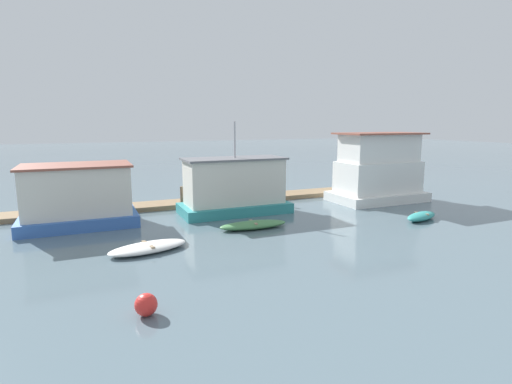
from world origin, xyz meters
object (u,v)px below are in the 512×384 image
houseboat_blue (78,196)px  houseboat_white (378,170)px  houseboat_teal (234,187)px  dinghy_green (253,225)px  buoy_red (146,305)px  dinghy_teal (421,216)px  dinghy_white (148,247)px  mooring_post_far_right (182,198)px  mooring_post_near_right (265,187)px

houseboat_blue → houseboat_white: size_ratio=0.91×
houseboat_teal → dinghy_green: (-0.43, -4.04, -1.43)m
buoy_red → dinghy_green: bearing=49.0°
houseboat_teal → dinghy_teal: houseboat_teal is taller
buoy_red → dinghy_white: bearing=81.0°
houseboat_teal → houseboat_white: (10.97, -0.41, 0.59)m
houseboat_white → buoy_red: size_ratio=9.86×
houseboat_white → buoy_red: 21.54m
houseboat_blue → buoy_red: 12.61m
dinghy_teal → mooring_post_far_right: bearing=145.7°
houseboat_blue → houseboat_teal: houseboat_teal is taller
dinghy_white → buoy_red: (-0.97, -6.07, 0.15)m
houseboat_teal → dinghy_white: houseboat_teal is taller
houseboat_blue → houseboat_teal: size_ratio=0.89×
dinghy_green → dinghy_teal: 10.06m
dinghy_green → buoy_red: (-6.76, -7.79, 0.13)m
dinghy_green → mooring_post_near_right: 7.21m
dinghy_teal → buoy_red: bearing=-161.2°
houseboat_teal → dinghy_teal: (9.40, -6.19, -1.42)m
houseboat_teal → dinghy_green: houseboat_teal is taller
houseboat_white → mooring_post_far_right: bearing=169.4°
dinghy_white → mooring_post_far_right: mooring_post_far_right is taller
dinghy_white → mooring_post_near_right: mooring_post_near_right is taller
houseboat_blue → dinghy_teal: houseboat_blue is taller
dinghy_green → mooring_post_near_right: size_ratio=1.73×
mooring_post_far_right → buoy_red: 14.66m
houseboat_white → dinghy_green: (-11.40, -3.63, -2.02)m
houseboat_teal → dinghy_white: size_ratio=1.80×
dinghy_teal → mooring_post_near_right: bearing=126.9°
houseboat_teal → buoy_red: 13.91m
dinghy_green → buoy_red: 10.32m
dinghy_white → dinghy_green: dinghy_green is taller
houseboat_teal → dinghy_white: (-6.23, -5.75, -1.45)m
houseboat_teal → houseboat_white: 10.99m
mooring_post_near_right → dinghy_green: bearing=-119.9°
dinghy_white → buoy_red: 6.15m
buoy_red → houseboat_blue: bearing=98.3°
dinghy_white → dinghy_teal: size_ratio=1.31×
dinghy_teal → dinghy_white: bearing=178.4°
dinghy_teal → buoy_red: size_ratio=4.25×
mooring_post_near_right → buoy_red: 17.41m
dinghy_teal → dinghy_green: bearing=167.7°
houseboat_white → buoy_red: (-18.17, -11.42, -1.89)m
houseboat_blue → mooring_post_near_right: 12.26m
mooring_post_far_right → buoy_red: bearing=-107.3°
houseboat_white → mooring_post_far_right: 14.12m
houseboat_teal → mooring_post_near_right: houseboat_teal is taller
houseboat_teal → dinghy_green: bearing=-96.1°
dinghy_white → buoy_red: buoy_red is taller
dinghy_green → houseboat_teal: bearing=83.9°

